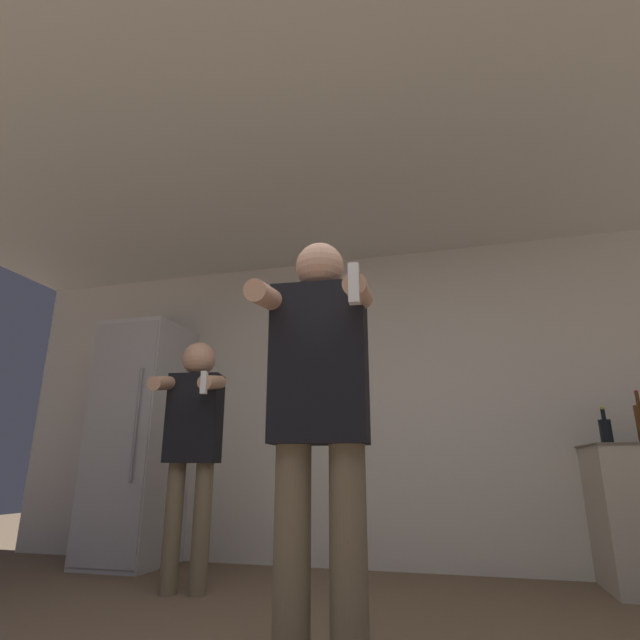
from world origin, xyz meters
The scene contains 6 objects.
wall_back centered at (0.00, 2.83, 1.27)m, with size 7.00×0.06×2.55m.
ceiling_slab centered at (0.00, 1.40, 2.57)m, with size 7.00×3.32×0.05m.
refrigerator centered at (-2.09, 2.47, 0.97)m, with size 0.61×0.69×1.94m.
bottle_clear_vodka centered at (1.45, 2.44, 0.98)m, with size 0.08×0.08×0.25m.
person_woman_foreground centered at (0.00, 0.54, 0.93)m, with size 0.46×0.46×1.63m.
person_man_side centered at (-1.19, 1.74, 0.97)m, with size 0.46×0.50×1.58m.
Camera 1 is at (0.50, -1.30, 0.73)m, focal length 28.00 mm.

